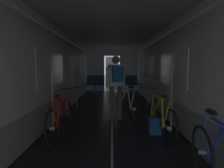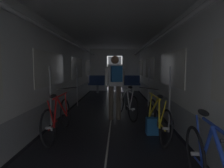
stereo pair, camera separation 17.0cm
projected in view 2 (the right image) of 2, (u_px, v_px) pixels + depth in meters
The scene contains 8 objects.
train_car_shell at pixel (112, 57), 5.29m from camera, with size 3.14×12.34×2.57m.
bench_seat_far_left at pixel (98, 82), 9.88m from camera, with size 0.98×0.51×0.95m.
bench_seat_far_right at pixel (131, 83), 9.82m from camera, with size 0.98×0.51×0.95m.
bicycle_red at pixel (58, 117), 3.67m from camera, with size 0.44×1.69×0.95m.
bicycle_yellow at pixel (157, 118), 3.64m from camera, with size 0.44×1.69×0.95m.
person_cyclist_aisle at pixel (115, 82), 4.78m from camera, with size 0.56×0.45×1.69m.
bicycle_white_in_aisle at pixel (126, 103), 5.09m from camera, with size 0.71×1.63×0.94m.
backpack_on_floor at pixel (153, 126), 3.79m from camera, with size 0.26×0.20×0.34m, color #1E5693.
Camera 2 is at (0.17, -1.74, 1.39)m, focal length 29.28 mm.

